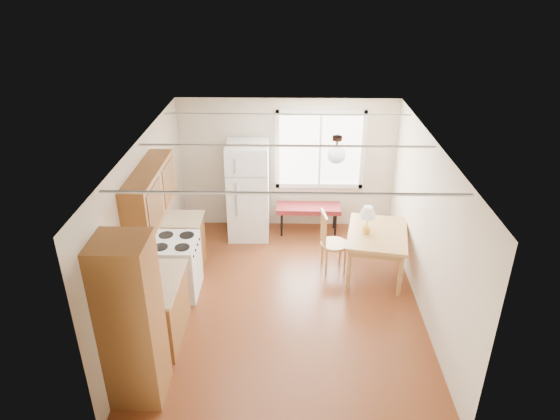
{
  "coord_description": "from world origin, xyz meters",
  "views": [
    {
      "loc": [
        0.05,
        -6.22,
        4.64
      ],
      "look_at": [
        -0.1,
        0.79,
        1.15
      ],
      "focal_mm": 32.0,
      "sensor_mm": 36.0,
      "label": 1
    }
  ],
  "objects_px": {
    "refrigerator": "(248,191)",
    "chair": "(328,238)",
    "bench": "(309,209)",
    "dining_table": "(377,238)"
  },
  "relations": [
    {
      "from": "refrigerator",
      "to": "chair",
      "type": "height_order",
      "value": "refrigerator"
    },
    {
      "from": "refrigerator",
      "to": "chair",
      "type": "distance_m",
      "value": 1.85
    },
    {
      "from": "refrigerator",
      "to": "bench",
      "type": "xyz_separation_m",
      "value": [
        1.11,
        0.1,
        -0.41
      ]
    },
    {
      "from": "dining_table",
      "to": "chair",
      "type": "bearing_deg",
      "value": -177.38
    },
    {
      "from": "dining_table",
      "to": "bench",
      "type": "bearing_deg",
      "value": 137.81
    },
    {
      "from": "refrigerator",
      "to": "bench",
      "type": "distance_m",
      "value": 1.19
    },
    {
      "from": "refrigerator",
      "to": "bench",
      "type": "relative_size",
      "value": 1.5
    },
    {
      "from": "bench",
      "to": "chair",
      "type": "height_order",
      "value": "chair"
    },
    {
      "from": "chair",
      "to": "refrigerator",
      "type": "bearing_deg",
      "value": 130.72
    },
    {
      "from": "refrigerator",
      "to": "dining_table",
      "type": "bearing_deg",
      "value": -31.43
    }
  ]
}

